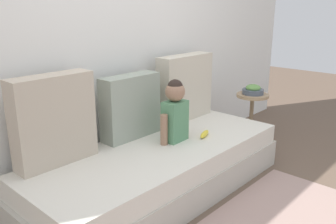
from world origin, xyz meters
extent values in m
plane|color=brown|center=(0.00, 0.00, 0.00)|extent=(12.00, 12.00, 0.00)
cube|color=white|center=(0.00, 0.55, 1.13)|extent=(5.33, 0.10, 2.25)
cube|color=beige|center=(0.00, 0.00, 0.11)|extent=(2.13, 0.83, 0.23)
cube|color=silver|center=(0.00, 0.00, 0.30)|extent=(2.07, 0.81, 0.15)
cube|color=#C1B29E|center=(-0.66, 0.32, 0.68)|extent=(0.54, 0.16, 0.59)
cube|color=#99A393|center=(0.00, 0.32, 0.63)|extent=(0.50, 0.16, 0.50)
cube|color=beige|center=(0.66, 0.32, 0.67)|extent=(0.60, 0.16, 0.59)
cube|color=#568E66|center=(0.17, 0.01, 0.54)|extent=(0.19, 0.14, 0.31)
sphere|color=#9E755B|center=(0.17, 0.01, 0.77)|extent=(0.15, 0.15, 0.15)
sphere|color=#2D231E|center=(0.17, 0.01, 0.80)|extent=(0.12, 0.12, 0.12)
cylinder|color=#9E755B|center=(0.05, 0.01, 0.50)|extent=(0.06, 0.06, 0.24)
cylinder|color=#9E755B|center=(0.30, 0.01, 0.50)|extent=(0.06, 0.06, 0.24)
ellipsoid|color=yellow|center=(0.40, -0.11, 0.40)|extent=(0.17, 0.10, 0.04)
cylinder|color=tan|center=(1.39, 0.03, 0.51)|extent=(0.32, 0.32, 0.03)
cylinder|color=#866E51|center=(1.39, 0.03, 0.25)|extent=(0.04, 0.04, 0.49)
cylinder|color=#866E51|center=(1.39, 0.03, 0.01)|extent=(0.18, 0.18, 0.02)
cylinder|color=#4C5666|center=(1.39, 0.03, 0.55)|extent=(0.21, 0.21, 0.05)
ellipsoid|color=#669E4C|center=(1.39, 0.03, 0.59)|extent=(0.15, 0.15, 0.07)
camera|label=1|loc=(-1.77, -1.71, 1.40)|focal=38.06mm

